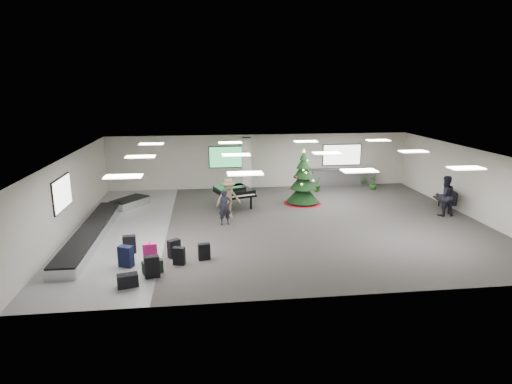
{
  "coord_description": "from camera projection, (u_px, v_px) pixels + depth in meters",
  "views": [
    {
      "loc": [
        -3.34,
        -18.09,
        6.04
      ],
      "look_at": [
        -1.02,
        1.0,
        1.22
      ],
      "focal_mm": 30.0,
      "sensor_mm": 36.0,
      "label": 1
    }
  ],
  "objects": [
    {
      "name": "traveler_a",
      "position": [
        225.0,
        207.0,
        18.88
      ],
      "size": [
        0.65,
        0.5,
        1.58
      ],
      "primitive_type": "imported",
      "rotation": [
        0.0,
        0.0,
        0.23
      ],
      "color": "black",
      "rests_on": "ground"
    },
    {
      "name": "pink_suitcase",
      "position": [
        150.0,
        253.0,
        14.83
      ],
      "size": [
        0.49,
        0.3,
        0.76
      ],
      "rotation": [
        0.0,
        0.0,
        0.06
      ],
      "color": "#DB1C7C",
      "rests_on": "ground"
    },
    {
      "name": "suitcase_0",
      "position": [
        152.0,
        267.0,
        13.75
      ],
      "size": [
        0.51,
        0.35,
        0.74
      ],
      "rotation": [
        0.0,
        0.0,
        0.2
      ],
      "color": "black",
      "rests_on": "ground"
    },
    {
      "name": "suitcase_3",
      "position": [
        174.0,
        248.0,
        15.39
      ],
      "size": [
        0.5,
        0.44,
        0.68
      ],
      "rotation": [
        0.0,
        0.0,
        0.6
      ],
      "color": "black",
      "rests_on": "ground"
    },
    {
      "name": "potted_plant_left",
      "position": [
        317.0,
        184.0,
        24.88
      ],
      "size": [
        0.63,
        0.64,
        0.91
      ],
      "primitive_type": "imported",
      "rotation": [
        0.0,
        0.0,
        0.83
      ],
      "color": "#173E13",
      "rests_on": "ground"
    },
    {
      "name": "traveler_b",
      "position": [
        228.0,
        198.0,
        19.88
      ],
      "size": [
        1.34,
        0.97,
        1.86
      ],
      "primitive_type": "imported",
      "rotation": [
        0.0,
        0.0,
        0.26
      ],
      "color": "#867153",
      "rests_on": "ground"
    },
    {
      "name": "ground",
      "position": [
        281.0,
        223.0,
        19.28
      ],
      "size": [
        18.0,
        18.0,
        0.0
      ],
      "primitive_type": "plane",
      "color": "#3E3B38",
      "rests_on": "ground"
    },
    {
      "name": "suitcase_1",
      "position": [
        179.0,
        256.0,
        14.74
      ],
      "size": [
        0.44,
        0.31,
        0.64
      ],
      "rotation": [
        0.0,
        0.0,
        -0.26
      ],
      "color": "black",
      "rests_on": "ground"
    },
    {
      "name": "service_counter",
      "position": [
        342.0,
        177.0,
        26.13
      ],
      "size": [
        4.05,
        0.65,
        1.08
      ],
      "color": "silver",
      "rests_on": "ground"
    },
    {
      "name": "navy_suitcase",
      "position": [
        126.0,
        256.0,
        14.55
      ],
      "size": [
        0.55,
        0.45,
        0.76
      ],
      "rotation": [
        0.0,
        0.0,
        -0.42
      ],
      "color": "black",
      "rests_on": "ground"
    },
    {
      "name": "black_duffel",
      "position": [
        128.0,
        280.0,
        13.14
      ],
      "size": [
        0.69,
        0.49,
        0.43
      ],
      "rotation": [
        0.0,
        0.0,
        0.26
      ],
      "color": "black",
      "rests_on": "ground"
    },
    {
      "name": "baggage_carousel",
      "position": [
        101.0,
        226.0,
        18.23
      ],
      "size": [
        2.28,
        9.71,
        0.43
      ],
      "color": "silver",
      "rests_on": "ground"
    },
    {
      "name": "traveler_bench",
      "position": [
        445.0,
        196.0,
        20.13
      ],
      "size": [
        0.97,
        0.77,
        1.94
      ],
      "primitive_type": "imported",
      "rotation": [
        0.0,
        0.0,
        3.18
      ],
      "color": "black",
      "rests_on": "ground"
    },
    {
      "name": "potted_plant_right",
      "position": [
        373.0,
        183.0,
        25.37
      ],
      "size": [
        0.56,
        0.56,
        0.74
      ],
      "primitive_type": "imported",
      "rotation": [
        0.0,
        0.0,
        2.04
      ],
      "color": "#173E13",
      "rests_on": "ground"
    },
    {
      "name": "christmas_tree",
      "position": [
        303.0,
        185.0,
        22.25
      ],
      "size": [
        2.03,
        2.03,
        2.9
      ],
      "color": "maroon",
      "rests_on": "ground"
    },
    {
      "name": "bench",
      "position": [
        447.0,
        198.0,
        21.15
      ],
      "size": [
        0.88,
        1.76,
        1.07
      ],
      "rotation": [
        0.0,
        0.0,
        -0.19
      ],
      "color": "black",
      "rests_on": "ground"
    },
    {
      "name": "suitcase_8",
      "position": [
        129.0,
        244.0,
        15.74
      ],
      "size": [
        0.48,
        0.3,
        0.7
      ],
      "rotation": [
        0.0,
        0.0,
        0.1
      ],
      "color": "black",
      "rests_on": "ground"
    },
    {
      "name": "grand_piano",
      "position": [
        234.0,
        191.0,
        21.54
      ],
      "size": [
        2.12,
        2.42,
        1.16
      ],
      "rotation": [
        0.0,
        0.0,
        0.33
      ],
      "color": "black",
      "rests_on": "ground"
    },
    {
      "name": "green_duffel",
      "position": [
        153.0,
        267.0,
        14.11
      ],
      "size": [
        0.71,
        0.55,
        0.45
      ],
      "rotation": [
        0.0,
        0.0,
        0.42
      ],
      "color": "black",
      "rests_on": "ground"
    },
    {
      "name": "room_envelope",
      "position": [
        271.0,
        169.0,
        19.31
      ],
      "size": [
        18.02,
        14.02,
        3.21
      ],
      "color": "beige",
      "rests_on": "ground"
    },
    {
      "name": "suitcase_7",
      "position": [
        204.0,
        252.0,
        15.16
      ],
      "size": [
        0.45,
        0.29,
        0.62
      ],
      "rotation": [
        0.0,
        0.0,
        0.2
      ],
      "color": "black",
      "rests_on": "ground"
    }
  ]
}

